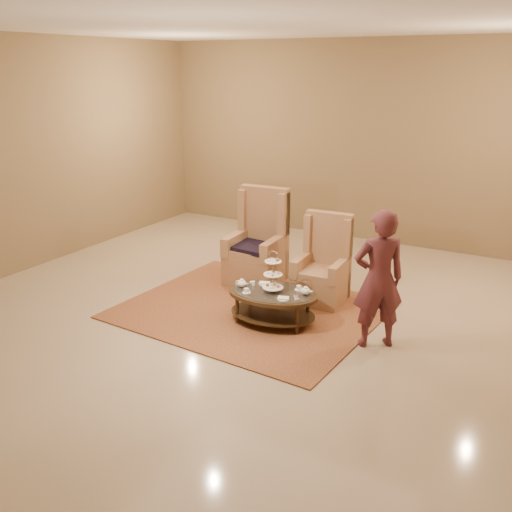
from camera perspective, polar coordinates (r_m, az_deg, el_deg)
The scene contains 9 objects.
ground at distance 7.30m, azimuth -0.20°, elevation -6.12°, with size 8.00×8.00×0.00m, color tan.
ceiling at distance 7.30m, azimuth -0.20°, elevation -6.12°, with size 8.00×8.00×0.02m, color silver.
wall_back at distance 10.38m, azimuth 11.03°, elevation 11.04°, with size 8.00×0.04×3.50m, color olive.
wall_left at distance 9.38m, azimuth -22.24°, elevation 9.25°, with size 0.04×8.00×3.50m, color olive.
rug at distance 7.49m, azimuth -0.53°, elevation -5.38°, with size 3.30×2.81×0.02m.
tea_table at distance 7.01m, azimuth 1.69°, elevation -4.15°, with size 1.21×0.90×0.94m.
armchair_left at distance 8.34m, azimuth 0.23°, elevation 0.53°, with size 0.78×0.81×1.38m.
armchair_right at distance 7.73m, azimuth 6.72°, elevation -1.61°, with size 0.67×0.69×1.19m.
person at distance 6.44m, azimuth 12.15°, elevation -2.30°, with size 0.70×0.66×1.60m.
Camera 1 is at (3.29, -5.76, 3.04)m, focal length 40.00 mm.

